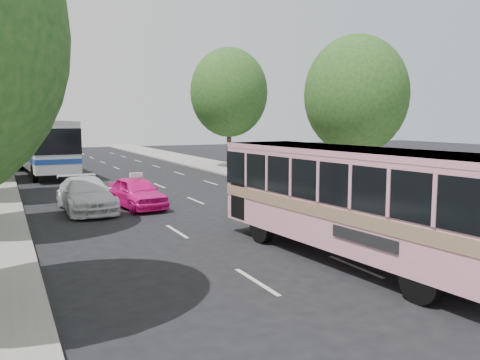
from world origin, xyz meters
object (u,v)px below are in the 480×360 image
white_pickup (86,195)px  tour_coach_rear (30,141)px  tour_coach_front (44,142)px  pink_taxi (137,192)px  pink_bus (352,191)px

white_pickup → tour_coach_rear: size_ratio=0.43×
tour_coach_front → pink_taxi: bearing=-84.3°
pink_bus → white_pickup: bearing=111.6°
white_pickup → tour_coach_front: bearing=89.6°
pink_taxi → tour_coach_front: size_ratio=0.32×
pink_bus → tour_coach_rear: tour_coach_rear is taller
pink_bus → white_pickup: size_ratio=2.02×
tour_coach_rear → tour_coach_front: bearing=-86.9°
tour_coach_front → tour_coach_rear: (-0.43, 9.70, -0.22)m
pink_bus → pink_taxi: size_ratio=2.45×
white_pickup → tour_coach_front: (-0.40, 15.93, 1.53)m
white_pickup → pink_bus: bearing=-65.1°
pink_bus → tour_coach_front: size_ratio=0.78×
pink_bus → tour_coach_front: bearing=97.2°
tour_coach_front → tour_coach_rear: tour_coach_front is taller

